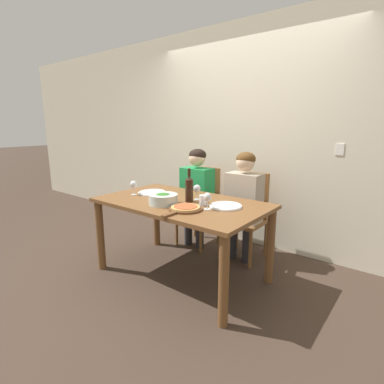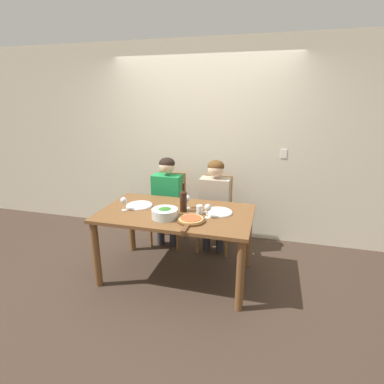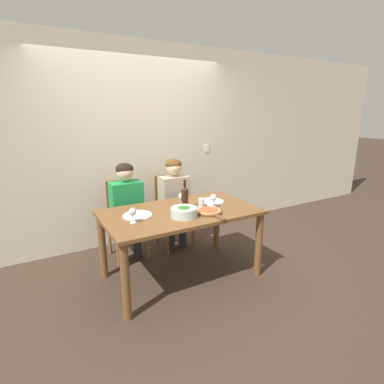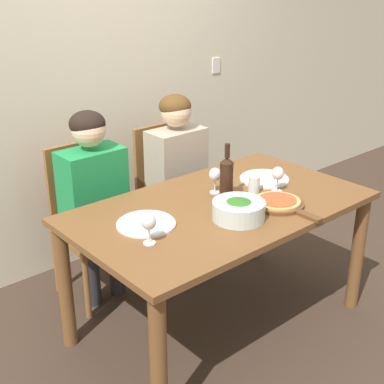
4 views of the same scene
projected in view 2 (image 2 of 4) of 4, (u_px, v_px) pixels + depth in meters
ground_plane at (177, 274)px, 3.46m from camera, size 40.00×40.00×0.00m
back_wall at (203, 143)px, 4.21m from camera, size 10.00×0.06×2.70m
dining_table at (176, 221)px, 3.27m from camera, size 1.63×0.95×0.78m
chair_left at (170, 206)px, 4.17m from camera, size 0.42×0.42×0.97m
chair_right at (216, 211)px, 4.00m from camera, size 0.42×0.42×0.97m
person_woman at (167, 194)px, 3.99m from camera, size 0.47×0.51×1.21m
person_man at (215, 198)px, 3.83m from camera, size 0.47×0.51×1.21m
wine_bottle at (183, 200)px, 3.21m from camera, size 0.08×0.08×0.32m
broccoli_bowl at (165, 213)px, 3.06m from camera, size 0.27×0.27×0.10m
dinner_plate_left at (139, 205)px, 3.40m from camera, size 0.30×0.30×0.02m
dinner_plate_right at (219, 212)px, 3.20m from camera, size 0.30×0.30×0.02m
pizza_on_board at (191, 220)px, 2.97m from camera, size 0.29×0.43×0.04m
wine_glass_left at (124, 201)px, 3.24m from camera, size 0.07×0.07×0.15m
wine_glass_right at (208, 208)px, 3.04m from camera, size 0.07×0.07×0.15m
wine_glass_centre at (187, 199)px, 3.31m from camera, size 0.07×0.07×0.15m
water_tumbler at (199, 210)px, 3.15m from camera, size 0.07×0.07×0.10m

